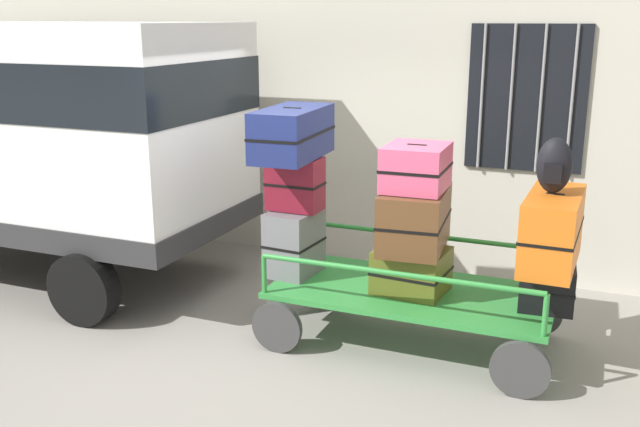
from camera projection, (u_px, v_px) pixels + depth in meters
name	position (u px, v px, depth m)	size (l,w,h in m)	color
ground_plane	(312.00, 338.00, 6.47)	(40.00, 40.00, 0.00)	gray
building_wall	(394.00, 46.00, 7.92)	(12.00, 0.38, 5.00)	beige
van	(27.00, 123.00, 7.79)	(4.65, 2.17, 2.76)	white
luggage_cart	(411.00, 299.00, 6.28)	(2.50, 1.27, 0.51)	#2D8438
cart_railing	(413.00, 257.00, 6.17)	(2.37, 1.14, 0.36)	#2D8438
suitcase_left_bottom	(294.00, 242.00, 6.58)	(0.45, 0.56, 0.61)	slate
suitcase_left_middle	(295.00, 184.00, 6.46)	(0.50, 0.30, 0.49)	maroon
suitcase_left_top	(292.00, 133.00, 6.30)	(0.52, 1.01, 0.45)	navy
suitcase_midleft_bottom	(411.00, 270.00, 6.17)	(0.64, 0.57, 0.38)	#4C5119
suitcase_midleft_middle	(415.00, 219.00, 6.09)	(0.60, 0.87, 0.52)	brown
suitcase_midleft_top	(416.00, 167.00, 5.97)	(0.53, 0.63, 0.38)	#CC4C72
suitcase_center_bottom	(547.00, 288.00, 5.79)	(0.46, 0.37, 0.38)	black
suitcase_center_middle	(552.00, 230.00, 5.69)	(0.44, 1.01, 0.59)	orange
backpack	(554.00, 166.00, 5.56)	(0.27, 0.22, 0.44)	black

